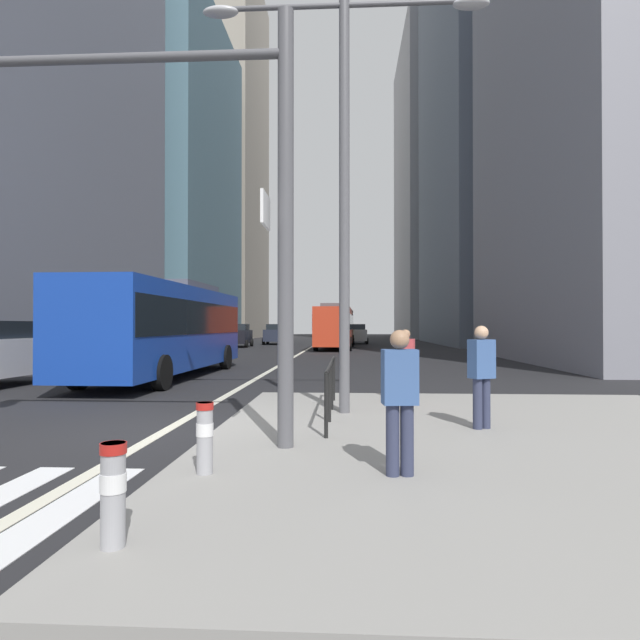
{
  "coord_description": "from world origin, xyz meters",
  "views": [
    {
      "loc": [
        3.14,
        -8.82,
        1.81
      ],
      "look_at": [
        1.48,
        20.9,
        2.12
      ],
      "focal_mm": 29.26,
      "sensor_mm": 36.0,
      "label": 1
    }
  ],
  "objects_px": {
    "street_lamp_post": "(344,144)",
    "pedestrian_far": "(482,372)",
    "bollard_front": "(113,489)",
    "car_oncoming_mid": "(238,335)",
    "pedestrian_waiting": "(400,395)",
    "city_bus_red_receding": "(335,325)",
    "car_receding_near": "(357,334)",
    "city_bus_blue_oncoming": "(166,325)",
    "car_receding_far": "(343,334)",
    "traffic_signal_gantry": "(152,161)",
    "bollard_left": "(205,434)",
    "car_oncoming_far": "(275,334)",
    "pedestrian_walking": "(406,361)"
  },
  "relations": [
    {
      "from": "street_lamp_post",
      "to": "pedestrian_waiting",
      "type": "bearing_deg",
      "value": -81.1
    },
    {
      "from": "bollard_front",
      "to": "car_receding_near",
      "type": "bearing_deg",
      "value": 86.92
    },
    {
      "from": "car_receding_far",
      "to": "car_oncoming_far",
      "type": "bearing_deg",
      "value": -178.06
    },
    {
      "from": "car_receding_near",
      "to": "bollard_front",
      "type": "distance_m",
      "value": 48.12
    },
    {
      "from": "street_lamp_post",
      "to": "car_receding_near",
      "type": "bearing_deg",
      "value": 88.76
    },
    {
      "from": "car_receding_far",
      "to": "traffic_signal_gantry",
      "type": "bearing_deg",
      "value": -92.86
    },
    {
      "from": "bollard_left",
      "to": "pedestrian_waiting",
      "type": "height_order",
      "value": "pedestrian_waiting"
    },
    {
      "from": "car_receding_far",
      "to": "bollard_front",
      "type": "xyz_separation_m",
      "value": [
        -1.17,
        -46.08,
        -0.4
      ]
    },
    {
      "from": "car_oncoming_far",
      "to": "pedestrian_waiting",
      "type": "relative_size",
      "value": 2.71
    },
    {
      "from": "traffic_signal_gantry",
      "to": "pedestrian_far",
      "type": "distance_m",
      "value": 5.91
    },
    {
      "from": "city_bus_blue_oncoming",
      "to": "city_bus_red_receding",
      "type": "distance_m",
      "value": 23.41
    },
    {
      "from": "car_oncoming_mid",
      "to": "car_receding_near",
      "type": "xyz_separation_m",
      "value": [
        10.1,
        8.53,
        0.0
      ]
    },
    {
      "from": "car_receding_near",
      "to": "pedestrian_waiting",
      "type": "relative_size",
      "value": 2.78
    },
    {
      "from": "street_lamp_post",
      "to": "pedestrian_walking",
      "type": "height_order",
      "value": "street_lamp_post"
    },
    {
      "from": "city_bus_blue_oncoming",
      "to": "car_oncoming_far",
      "type": "height_order",
      "value": "city_bus_blue_oncoming"
    },
    {
      "from": "street_lamp_post",
      "to": "bollard_left",
      "type": "bearing_deg",
      "value": -110.1
    },
    {
      "from": "pedestrian_far",
      "to": "bollard_left",
      "type": "bearing_deg",
      "value": -143.66
    },
    {
      "from": "car_receding_near",
      "to": "pedestrian_walking",
      "type": "relative_size",
      "value": 2.85
    },
    {
      "from": "city_bus_blue_oncoming",
      "to": "car_receding_near",
      "type": "relative_size",
      "value": 2.48
    },
    {
      "from": "city_bus_blue_oncoming",
      "to": "pedestrian_waiting",
      "type": "relative_size",
      "value": 6.88
    },
    {
      "from": "car_oncoming_far",
      "to": "street_lamp_post",
      "type": "bearing_deg",
      "value": -80.02
    },
    {
      "from": "street_lamp_post",
      "to": "pedestrian_far",
      "type": "bearing_deg",
      "value": -32.59
    },
    {
      "from": "city_bus_red_receding",
      "to": "car_oncoming_mid",
      "type": "relative_size",
      "value": 2.74
    },
    {
      "from": "city_bus_blue_oncoming",
      "to": "car_oncoming_mid",
      "type": "relative_size",
      "value": 2.62
    },
    {
      "from": "car_oncoming_mid",
      "to": "pedestrian_walking",
      "type": "bearing_deg",
      "value": -71.54
    },
    {
      "from": "traffic_signal_gantry",
      "to": "bollard_left",
      "type": "distance_m",
      "value": 3.9
    },
    {
      "from": "car_oncoming_mid",
      "to": "pedestrian_waiting",
      "type": "xyz_separation_m",
      "value": [
        9.85,
        -37.53,
        0.05
      ]
    },
    {
      "from": "bollard_front",
      "to": "street_lamp_post",
      "type": "bearing_deg",
      "value": 74.66
    },
    {
      "from": "car_receding_far",
      "to": "pedestrian_far",
      "type": "height_order",
      "value": "car_receding_far"
    },
    {
      "from": "city_bus_red_receding",
      "to": "car_receding_near",
      "type": "height_order",
      "value": "city_bus_red_receding"
    },
    {
      "from": "city_bus_red_receding",
      "to": "street_lamp_post",
      "type": "xyz_separation_m",
      "value": [
        0.96,
        -30.66,
        3.45
      ]
    },
    {
      "from": "car_oncoming_far",
      "to": "street_lamp_post",
      "type": "xyz_separation_m",
      "value": [
        6.99,
        -39.75,
        4.29
      ]
    },
    {
      "from": "pedestrian_walking",
      "to": "pedestrian_far",
      "type": "height_order",
      "value": "pedestrian_far"
    },
    {
      "from": "street_lamp_post",
      "to": "bollard_front",
      "type": "bearing_deg",
      "value": -105.34
    },
    {
      "from": "car_oncoming_far",
      "to": "pedestrian_far",
      "type": "relative_size",
      "value": 2.64
    },
    {
      "from": "city_bus_red_receding",
      "to": "traffic_signal_gantry",
      "type": "relative_size",
      "value": 1.93
    },
    {
      "from": "car_oncoming_mid",
      "to": "bollard_front",
      "type": "relative_size",
      "value": 5.43
    },
    {
      "from": "car_receding_far",
      "to": "city_bus_blue_oncoming",
      "type": "bearing_deg",
      "value": -100.14
    },
    {
      "from": "city_bus_blue_oncoming",
      "to": "car_oncoming_mid",
      "type": "bearing_deg",
      "value": 96.58
    },
    {
      "from": "car_receding_near",
      "to": "car_receding_far",
      "type": "bearing_deg",
      "value": -125.81
    },
    {
      "from": "city_bus_red_receding",
      "to": "bollard_left",
      "type": "height_order",
      "value": "city_bus_red_receding"
    },
    {
      "from": "car_oncoming_far",
      "to": "pedestrian_walking",
      "type": "xyz_separation_m",
      "value": [
        8.34,
        -37.96,
        0.02
      ]
    },
    {
      "from": "car_receding_near",
      "to": "car_oncoming_far",
      "type": "relative_size",
      "value": 1.03
    },
    {
      "from": "car_receding_near",
      "to": "car_oncoming_far",
      "type": "distance_m",
      "value": 8.19
    },
    {
      "from": "car_receding_far",
      "to": "traffic_signal_gantry",
      "type": "xyz_separation_m",
      "value": [
        -2.14,
        -42.83,
        3.1
      ]
    },
    {
      "from": "city_bus_red_receding",
      "to": "pedestrian_walking",
      "type": "bearing_deg",
      "value": -85.41
    },
    {
      "from": "city_bus_blue_oncoming",
      "to": "pedestrian_walking",
      "type": "distance_m",
      "value": 9.76
    },
    {
      "from": "car_receding_far",
      "to": "pedestrian_far",
      "type": "relative_size",
      "value": 2.69
    },
    {
      "from": "car_receding_far",
      "to": "pedestrian_waiting",
      "type": "height_order",
      "value": "car_receding_far"
    },
    {
      "from": "car_receding_far",
      "to": "bollard_left",
      "type": "height_order",
      "value": "car_receding_far"
    }
  ]
}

